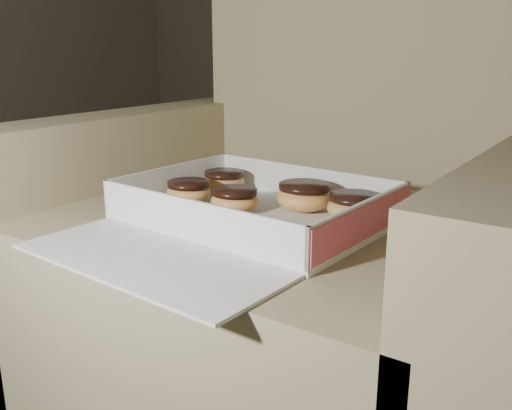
{
  "coord_description": "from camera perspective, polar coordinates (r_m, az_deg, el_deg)",
  "views": [
    {
      "loc": [
        1.23,
        -1.07,
        0.73
      ],
      "look_at": [
        0.7,
        -0.32,
        0.47
      ],
      "focal_mm": 40.0,
      "sensor_mm": 36.0,
      "label": 1
    }
  ],
  "objects": [
    {
      "name": "crumb_c",
      "position": [
        0.84,
        -3.33,
        -3.63
      ],
      "size": [
        0.01,
        0.01,
        0.0
      ],
      "primitive_type": "ellipsoid",
      "color": "black",
      "rests_on": "bakery_box"
    },
    {
      "name": "donut_e",
      "position": [
        1.04,
        -6.76,
        1.37
      ],
      "size": [
        0.08,
        0.08,
        0.04
      ],
      "color": "#DD8E4D",
      "rests_on": "bakery_box"
    },
    {
      "name": "donut_d",
      "position": [
        1.12,
        -3.22,
        2.45
      ],
      "size": [
        0.08,
        0.08,
        0.04
      ],
      "color": "#DD8E4D",
      "rests_on": "bakery_box"
    },
    {
      "name": "donut_a",
      "position": [
        0.99,
        4.86,
        0.91
      ],
      "size": [
        0.1,
        0.1,
        0.05
      ],
      "color": "#DD8E4D",
      "rests_on": "bakery_box"
    },
    {
      "name": "donut_b",
      "position": [
        0.94,
        9.79,
        -0.15
      ],
      "size": [
        0.09,
        0.09,
        0.04
      ],
      "color": "#DD8E4D",
      "rests_on": "bakery_box"
    },
    {
      "name": "crumb_a",
      "position": [
        1.02,
        -8.61,
        -0.13
      ],
      "size": [
        0.01,
        0.01,
        0.0
      ],
      "primitive_type": "ellipsoid",
      "color": "black",
      "rests_on": "bakery_box"
    },
    {
      "name": "donut_c",
      "position": [
        0.98,
        -2.14,
        0.54
      ],
      "size": [
        0.08,
        0.08,
        0.04
      ],
      "color": "#DD8E4D",
      "rests_on": "bakery_box"
    },
    {
      "name": "crumb_b",
      "position": [
        0.91,
        -5.45,
        -1.98
      ],
      "size": [
        0.01,
        0.01,
        0.0
      ],
      "primitive_type": "ellipsoid",
      "color": "black",
      "rests_on": "bakery_box"
    },
    {
      "name": "bakery_box",
      "position": [
        0.92,
        -1.49,
        -1.46
      ],
      "size": [
        0.43,
        0.5,
        0.07
      ],
      "rotation": [
        0.0,
        0.0,
        -0.06
      ],
      "color": "silver",
      "rests_on": "armchair"
    },
    {
      "name": "crumb_d",
      "position": [
        0.82,
        -1.41,
        -3.98
      ],
      "size": [
        0.01,
        0.01,
        0.0
      ],
      "primitive_type": "ellipsoid",
      "color": "black",
      "rests_on": "bakery_box"
    },
    {
      "name": "floor",
      "position": [
        1.79,
        -12.99,
        -8.65
      ],
      "size": [
        4.5,
        4.5,
        0.0
      ],
      "primitive_type": "plane",
      "color": "black",
      "rests_on": "ground"
    },
    {
      "name": "armchair",
      "position": [
        1.12,
        4.01,
        -6.13
      ],
      "size": [
        0.94,
        0.8,
        0.99
      ],
      "color": "#857654",
      "rests_on": "floor"
    }
  ]
}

